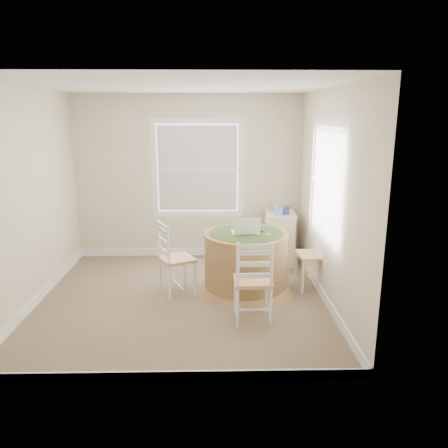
{
  "coord_description": "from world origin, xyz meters",
  "views": [
    {
      "loc": [
        0.42,
        -5.16,
        2.28
      ],
      "look_at": [
        0.54,
        0.45,
        0.87
      ],
      "focal_mm": 35.0,
      "sensor_mm": 36.0,
      "label": 1
    }
  ],
  "objects": [
    {
      "name": "corner_chest",
      "position": [
        1.43,
        1.4,
        0.4
      ],
      "size": [
        0.48,
        0.62,
        0.81
      ],
      "rotation": [
        0.0,
        0.0,
        -0.04
      ],
      "color": "beige",
      "rests_on": "ground"
    },
    {
      "name": "room",
      "position": [
        0.17,
        0.16,
        1.3
      ],
      "size": [
        3.64,
        3.64,
        2.64
      ],
      "color": "#765E4B",
      "rests_on": "ground"
    },
    {
      "name": "box_yellow",
      "position": [
        1.48,
        1.44,
        0.84
      ],
      "size": [
        0.15,
        0.11,
        0.06
      ],
      "primitive_type": "cube",
      "rotation": [
        0.0,
        0.0,
        -0.04
      ],
      "color": "#C7CD48",
      "rests_on": "corner_chest"
    },
    {
      "name": "phone",
      "position": [
        1.11,
        0.21,
        0.79
      ],
      "size": [
        0.06,
        0.1,
        0.02
      ],
      "primitive_type": "cube",
      "rotation": [
        0.0,
        0.0,
        0.16
      ],
      "color": "#B7BABF",
      "rests_on": "round_table"
    },
    {
      "name": "round_table",
      "position": [
        0.82,
        0.29,
        0.43
      ],
      "size": [
        1.28,
        1.28,
        0.8
      ],
      "rotation": [
        0.0,
        0.0,
        0.16
      ],
      "color": "#997144",
      "rests_on": "ground"
    },
    {
      "name": "laptop",
      "position": [
        0.82,
        0.27,
        0.82
      ],
      "size": [
        0.37,
        0.33,
        0.24
      ],
      "rotation": [
        0.0,
        0.0,
        3.23
      ],
      "color": "white",
      "rests_on": "round_table"
    },
    {
      "name": "mouse",
      "position": [
        0.96,
        0.23,
        0.8
      ],
      "size": [
        0.08,
        0.11,
        0.03
      ],
      "primitive_type": "ellipsoid",
      "rotation": [
        0.0,
        0.0,
        0.16
      ],
      "color": "white",
      "rests_on": "round_table"
    },
    {
      "name": "cup_cream",
      "position": [
        1.38,
        1.53,
        0.85
      ],
      "size": [
        0.07,
        0.07,
        0.09
      ],
      "primitive_type": "cylinder",
      "color": "beige",
      "rests_on": "corner_chest"
    },
    {
      "name": "chair_left",
      "position": [
        -0.07,
        0.21,
        0.47
      ],
      "size": [
        0.54,
        0.55,
        0.95
      ],
      "primitive_type": null,
      "rotation": [
        0.0,
        0.0,
        2.01
      ],
      "color": "white",
      "rests_on": "ground"
    },
    {
      "name": "chair_right",
      "position": [
        1.72,
        0.33,
        0.47
      ],
      "size": [
        0.42,
        0.44,
        0.95
      ],
      "primitive_type": null,
      "rotation": [
        0.0,
        0.0,
        -1.52
      ],
      "color": "white",
      "rests_on": "ground"
    },
    {
      "name": "box_blue",
      "position": [
        1.51,
        1.29,
        0.87
      ],
      "size": [
        0.08,
        0.08,
        0.12
      ],
      "primitive_type": "cube",
      "rotation": [
        0.0,
        0.0,
        -0.04
      ],
      "color": "navy",
      "rests_on": "corner_chest"
    },
    {
      "name": "tissue_box",
      "position": [
        1.37,
        1.27,
        0.86
      ],
      "size": [
        0.12,
        0.12,
        0.1
      ],
      "primitive_type": "cube",
      "rotation": [
        0.0,
        0.0,
        -0.04
      ],
      "color": "#5E85D7",
      "rests_on": "corner_chest"
    },
    {
      "name": "chair_near",
      "position": [
        0.84,
        -0.58,
        0.47
      ],
      "size": [
        0.43,
        0.41,
        0.95
      ],
      "primitive_type": null,
      "rotation": [
        0.0,
        0.0,
        3.16
      ],
      "color": "white",
      "rests_on": "ground"
    },
    {
      "name": "keys",
      "position": [
        1.02,
        0.32,
        0.8
      ],
      "size": [
        0.07,
        0.06,
        0.02
      ],
      "primitive_type": "cube",
      "rotation": [
        0.0,
        0.0,
        0.16
      ],
      "color": "black",
      "rests_on": "round_table"
    }
  ]
}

